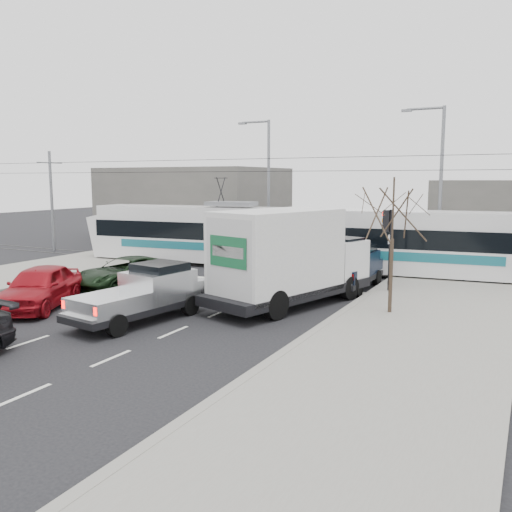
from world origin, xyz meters
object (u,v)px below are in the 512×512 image
at_px(red_car, 39,287).
at_px(traffic_signal, 388,232).
at_px(bare_tree, 393,215).
at_px(street_lamp_far, 266,179).
at_px(box_truck, 289,259).
at_px(street_lamp_near, 437,178).
at_px(tram, 294,238).
at_px(silver_pickup, 146,293).
at_px(navy_pickup, 354,268).
at_px(green_car, 127,273).

bearing_deg(red_car, traffic_signal, 13.37).
xyz_separation_m(bare_tree, street_lamp_far, (-11.79, 13.50, 1.32)).
bearing_deg(box_truck, traffic_signal, 71.47).
relative_size(street_lamp_near, tram, 0.36).
relative_size(bare_tree, street_lamp_far, 0.56).
xyz_separation_m(silver_pickup, box_truck, (3.69, 4.39, 0.92)).
distance_m(bare_tree, silver_pickup, 9.42).
relative_size(silver_pickup, red_car, 1.15).
bearing_deg(silver_pickup, navy_pickup, 69.71).
xyz_separation_m(bare_tree, box_truck, (-4.07, -0.16, -1.88)).
relative_size(street_lamp_far, green_car, 1.72).
bearing_deg(silver_pickup, red_car, -165.43).
distance_m(bare_tree, traffic_signal, 4.28).
distance_m(street_lamp_near, box_truck, 12.67).
bearing_deg(silver_pickup, street_lamp_near, 73.69).
distance_m(bare_tree, red_car, 13.95).
xyz_separation_m(bare_tree, green_car, (-12.19, -0.43, -3.06)).
relative_size(bare_tree, street_lamp_near, 0.56).
distance_m(traffic_signal, street_lamp_far, 14.47).
xyz_separation_m(green_car, red_car, (-0.47, -4.63, 0.12)).
bearing_deg(street_lamp_near, navy_pickup, -109.46).
relative_size(silver_pickup, green_car, 1.09).
height_order(street_lamp_near, street_lamp_far, same).
bearing_deg(bare_tree, green_car, -177.98).
xyz_separation_m(tram, silver_pickup, (-0.45, -12.57, -0.83)).
bearing_deg(street_lamp_far, silver_pickup, -77.43).
bearing_deg(traffic_signal, green_car, -158.19).
height_order(bare_tree, box_truck, bare_tree).
relative_size(traffic_signal, street_lamp_near, 0.40).
height_order(street_lamp_far, green_car, street_lamp_far).
bearing_deg(navy_pickup, street_lamp_near, 71.77).
distance_m(traffic_signal, silver_pickup, 10.96).
distance_m(traffic_signal, navy_pickup, 2.46).
bearing_deg(silver_pickup, tram, 96.61).
bearing_deg(bare_tree, tram, 132.37).
bearing_deg(navy_pickup, bare_tree, -56.91).
xyz_separation_m(traffic_signal, street_lamp_far, (-10.66, 9.50, 2.37)).
bearing_deg(street_lamp_near, box_truck, -107.96).
xyz_separation_m(bare_tree, tram, (-7.31, 8.01, -1.97)).
distance_m(traffic_signal, street_lamp_near, 7.91).
distance_m(tram, green_car, 9.81).
bearing_deg(red_car, silver_pickup, -18.87).
distance_m(street_lamp_far, navy_pickup, 13.42).
xyz_separation_m(tram, red_car, (-5.35, -13.08, -0.97)).
bearing_deg(green_car, traffic_signal, 32.61).
bearing_deg(tram, street_lamp_near, 20.62).
height_order(bare_tree, street_lamp_far, street_lamp_far).
distance_m(traffic_signal, green_car, 12.08).
distance_m(street_lamp_near, red_car, 21.11).
relative_size(bare_tree, tram, 0.20).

